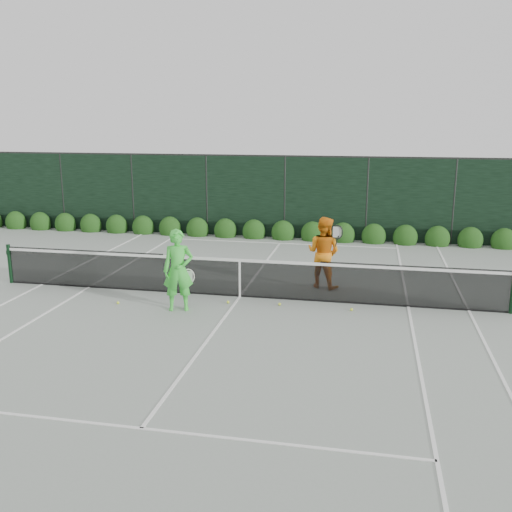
# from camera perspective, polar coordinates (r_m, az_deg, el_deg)

# --- Properties ---
(ground) EXTENTS (80.00, 80.00, 0.00)m
(ground) POSITION_cam_1_polar(r_m,az_deg,el_deg) (14.39, -1.62, -4.09)
(ground) COLOR gray
(ground) RESTS_ON ground
(tennis_net) EXTENTS (12.90, 0.10, 1.07)m
(tennis_net) POSITION_cam_1_polar(r_m,az_deg,el_deg) (14.24, -1.73, -2.04)
(tennis_net) COLOR black
(tennis_net) RESTS_ON ground
(player_woman) EXTENTS (0.80, 0.64, 1.91)m
(player_woman) POSITION_cam_1_polar(r_m,az_deg,el_deg) (13.29, -7.78, -1.42)
(player_woman) COLOR green
(player_woman) RESTS_ON ground
(player_man) EXTENTS (1.12, 1.00, 1.89)m
(player_man) POSITION_cam_1_polar(r_m,az_deg,el_deg) (15.06, 6.76, 0.37)
(player_man) COLOR orange
(player_man) RESTS_ON ground
(court_lines) EXTENTS (11.03, 23.83, 0.01)m
(court_lines) POSITION_cam_1_polar(r_m,az_deg,el_deg) (14.38, -1.62, -4.06)
(court_lines) COLOR white
(court_lines) RESTS_ON ground
(windscreen_fence) EXTENTS (32.00, 21.07, 3.06)m
(windscreen_fence) POSITION_cam_1_polar(r_m,az_deg,el_deg) (11.44, -4.70, -0.90)
(windscreen_fence) COLOR black
(windscreen_fence) RESTS_ON ground
(hedge_row) EXTENTS (31.66, 0.65, 0.94)m
(hedge_row) POSITION_cam_1_polar(r_m,az_deg,el_deg) (21.14, 2.71, 2.32)
(hedge_row) COLOR #18380F
(hedge_row) RESTS_ON ground
(tennis_balls) EXTENTS (5.63, 0.73, 0.07)m
(tennis_balls) POSITION_cam_1_polar(r_m,az_deg,el_deg) (13.68, -1.28, -4.87)
(tennis_balls) COLOR #DCF035
(tennis_balls) RESTS_ON ground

